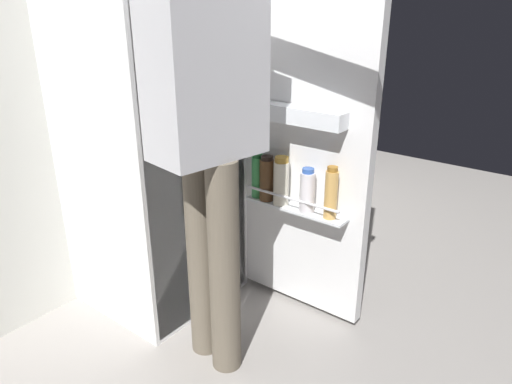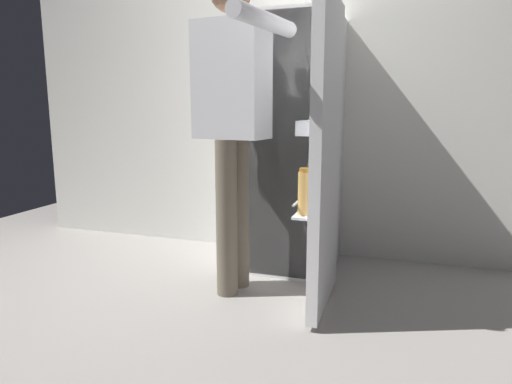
% 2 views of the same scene
% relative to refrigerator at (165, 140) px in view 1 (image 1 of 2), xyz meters
% --- Properties ---
extents(ground_plane, '(5.98, 5.98, 0.00)m').
position_rel_refrigerator_xyz_m(ground_plane, '(-0.03, -0.49, -0.81)').
color(ground_plane, gray).
extents(kitchen_wall, '(4.40, 0.10, 2.48)m').
position_rel_refrigerator_xyz_m(kitchen_wall, '(-0.03, 0.41, 0.43)').
color(kitchen_wall, silver).
rests_on(kitchen_wall, ground_plane).
extents(refrigerator, '(0.69, 1.23, 1.63)m').
position_rel_refrigerator_xyz_m(refrigerator, '(0.00, 0.00, 0.00)').
color(refrigerator, white).
rests_on(refrigerator, ground_plane).
extents(person, '(0.56, 0.77, 1.78)m').
position_rel_refrigerator_xyz_m(person, '(-0.21, -0.48, 0.26)').
color(person, '#665B4C').
rests_on(person, ground_plane).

